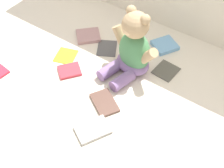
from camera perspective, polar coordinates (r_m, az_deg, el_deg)
The scene contains 10 objects.
ground_plane at distance 1.27m, azimuth 2.94°, elevation -0.34°, with size 3.20×3.20×0.00m, color silver.
teddy_bear at distance 1.26m, azimuth 3.88°, elevation 6.31°, with size 0.25×0.24×0.29m.
book_case_0 at distance 1.42m, azimuth -0.94°, elevation 6.71°, with size 0.09×0.11×0.01m, color #4F4F51.
book_case_1 at distance 1.20m, azimuth -1.41°, elevation -3.48°, with size 0.08×0.12×0.01m, color brown.
book_case_2 at distance 1.13m, azimuth -3.58°, elevation -8.47°, with size 0.08×0.12×0.01m, color #A5A29C.
book_case_3 at distance 1.48m, azimuth -4.43°, elevation 8.90°, with size 0.10×0.11×0.02m, color #AD8182.
book_case_4 at distance 1.45m, azimuth 9.75°, elevation 7.10°, with size 0.10×0.10×0.02m, color #70ABDD.
book_case_5 at distance 1.33m, azimuth -7.89°, elevation 2.47°, with size 0.08×0.09×0.01m, color #C53341.
book_case_6 at distance 1.34m, azimuth 9.99°, elevation 2.53°, with size 0.09×0.10×0.01m, color #525148.
book_case_7 at distance 1.40m, azimuth -8.56°, elevation 5.24°, with size 0.09×0.10×0.01m, color yellow.
Camera 1 is at (0.41, -0.72, 0.96)m, focal length 49.32 mm.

